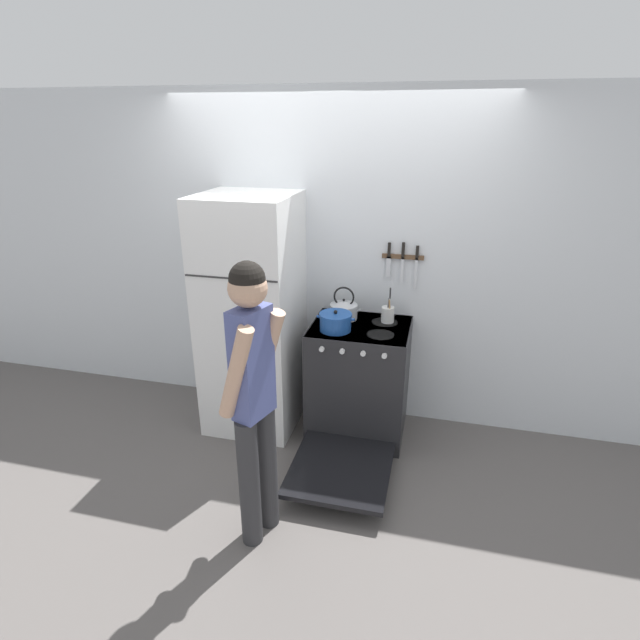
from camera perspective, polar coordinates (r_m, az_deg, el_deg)
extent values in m
plane|color=#5B5654|center=(4.42, 1.07, -9.65)|extent=(14.00, 14.00, 0.00)
cube|color=silver|center=(3.93, 1.30, 6.59)|extent=(10.00, 0.06, 2.55)
cube|color=white|center=(3.86, -7.78, 0.48)|extent=(0.69, 0.68, 1.83)
cube|color=#2D2D2D|center=(3.43, -10.21, 4.70)|extent=(0.67, 0.01, 0.01)
cylinder|color=#B2B5BA|center=(3.53, -6.58, -3.56)|extent=(0.02, 0.02, 0.59)
cube|color=#232326|center=(3.89, 4.45, -6.81)|extent=(0.73, 0.60, 0.90)
cube|color=black|center=(3.70, 4.65, -0.83)|extent=(0.71, 0.59, 0.02)
cube|color=black|center=(3.66, 3.70, -8.97)|extent=(0.63, 0.05, 0.68)
cylinder|color=black|center=(3.61, 1.77, -1.21)|extent=(0.19, 0.19, 0.01)
cylinder|color=black|center=(3.57, 6.93, -1.70)|extent=(0.19, 0.19, 0.01)
cylinder|color=black|center=(3.83, 2.54, 0.18)|extent=(0.19, 0.19, 0.01)
cylinder|color=black|center=(3.79, 7.41, -0.27)|extent=(0.19, 0.19, 0.01)
cylinder|color=silver|center=(3.48, 0.19, -3.35)|extent=(0.04, 0.02, 0.04)
cylinder|color=silver|center=(3.45, 2.55, -3.60)|extent=(0.04, 0.02, 0.04)
cylinder|color=silver|center=(3.43, 4.94, -3.84)|extent=(0.04, 0.02, 0.04)
cylinder|color=silver|center=(3.41, 7.37, -4.09)|extent=(0.04, 0.02, 0.04)
cube|color=black|center=(3.53, 2.37, -16.63)|extent=(0.67, 0.72, 0.04)
cube|color=#99999E|center=(3.85, 4.24, -7.91)|extent=(0.59, 0.33, 0.01)
cylinder|color=#1E4C9E|center=(3.59, 1.78, -0.35)|extent=(0.23, 0.23, 0.11)
cylinder|color=#1E4C9E|center=(3.57, 1.79, 0.60)|extent=(0.24, 0.24, 0.02)
sphere|color=black|center=(3.56, 1.80, 0.92)|extent=(0.03, 0.03, 0.03)
cylinder|color=#1E4C9E|center=(3.60, -0.15, 0.40)|extent=(0.03, 0.02, 0.02)
cylinder|color=#1E4C9E|center=(3.55, 3.75, 0.04)|extent=(0.03, 0.02, 0.02)
cylinder|color=silver|center=(3.81, 2.72, 0.97)|extent=(0.21, 0.21, 0.11)
cone|color=silver|center=(3.78, 2.73, 1.95)|extent=(0.20, 0.20, 0.03)
sphere|color=black|center=(3.78, 2.74, 2.30)|extent=(0.02, 0.02, 0.02)
cone|color=silver|center=(3.79, 4.20, 1.00)|extent=(0.11, 0.03, 0.09)
torus|color=black|center=(3.77, 2.75, 2.66)|extent=(0.16, 0.01, 0.16)
cylinder|color=silver|center=(3.77, 7.74, 0.61)|extent=(0.10, 0.10, 0.12)
cylinder|color=#9E7547|center=(3.73, 7.97, 1.12)|extent=(0.03, 0.01, 0.16)
cylinder|color=#232326|center=(3.74, 7.98, 1.84)|extent=(0.02, 0.03, 0.24)
cylinder|color=#B2B5BA|center=(3.74, 8.01, 1.21)|extent=(0.02, 0.01, 0.17)
cylinder|color=#4C4C51|center=(3.75, 7.78, 1.28)|extent=(0.02, 0.01, 0.17)
cylinder|color=#2D2D30|center=(2.98, -8.08, -17.99)|extent=(0.12, 0.12, 0.83)
cylinder|color=#2D2D30|center=(3.08, -6.09, -16.40)|extent=(0.12, 0.12, 0.83)
cube|color=#4C5693|center=(2.64, -7.79, -4.92)|extent=(0.19, 0.26, 0.62)
cylinder|color=tan|center=(2.55, -9.60, -6.01)|extent=(0.26, 0.15, 0.55)
cylinder|color=tan|center=(2.73, -6.11, -3.90)|extent=(0.26, 0.15, 0.55)
sphere|color=tan|center=(2.48, -8.28, 3.65)|extent=(0.20, 0.20, 0.20)
sphere|color=black|center=(2.47, -8.34, 4.63)|extent=(0.18, 0.18, 0.18)
cube|color=brown|center=(3.79, 9.45, 7.13)|extent=(0.31, 0.02, 0.03)
cube|color=silver|center=(3.81, 7.81, 6.07)|extent=(0.03, 0.00, 0.16)
cube|color=black|center=(3.78, 7.91, 7.99)|extent=(0.02, 0.02, 0.10)
cube|color=silver|center=(3.81, 9.35, 5.65)|extent=(0.02, 0.00, 0.20)
cube|color=black|center=(3.77, 9.49, 7.91)|extent=(0.02, 0.02, 0.11)
cube|color=silver|center=(3.81, 10.88, 5.25)|extent=(0.02, 0.00, 0.24)
cube|color=black|center=(3.76, 11.06, 7.64)|extent=(0.02, 0.02, 0.09)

